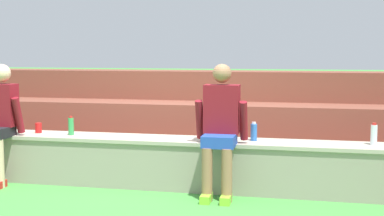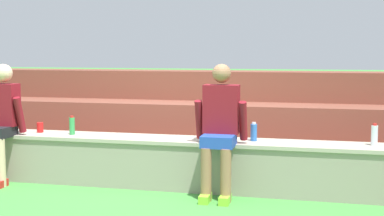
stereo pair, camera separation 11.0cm
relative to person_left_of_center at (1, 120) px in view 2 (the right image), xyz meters
name	(u,v)px [view 2 (the right image)]	position (x,y,z in m)	size (l,w,h in m)	color
ground_plane	(154,191)	(1.82, 0.05, -0.74)	(80.00, 80.00, 0.00)	#428E3D
stone_seating_wall	(160,161)	(1.82, 0.27, -0.44)	(8.29, 0.49, 0.55)	gray
brick_bleachers	(192,126)	(1.82, 1.79, -0.26)	(10.13, 1.93, 1.23)	brown
person_left_of_center	(1,120)	(0.00, 0.00, 0.00)	(0.49, 0.51, 1.37)	beige
person_center	(220,126)	(2.55, 0.01, 0.01)	(0.55, 0.54, 1.39)	#996B4C
water_bottle_center_gap	(72,126)	(0.76, 0.25, -0.08)	(0.06, 0.06, 0.22)	green
water_bottle_mid_left	(374,135)	(4.10, 0.32, -0.07)	(0.07, 0.07, 0.23)	silver
water_bottle_near_left	(254,132)	(2.86, 0.31, -0.09)	(0.07, 0.07, 0.20)	blue
plastic_cup_left_end	(40,127)	(0.31, 0.32, -0.12)	(0.08, 0.08, 0.12)	red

